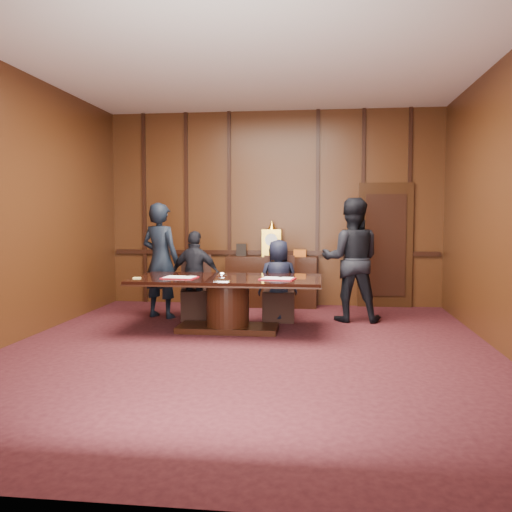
{
  "coord_description": "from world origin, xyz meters",
  "views": [
    {
      "loc": [
        0.88,
        -6.32,
        1.62
      ],
      "look_at": [
        -0.04,
        1.28,
        1.05
      ],
      "focal_mm": 38.0,
      "sensor_mm": 36.0,
      "label": 1
    }
  ],
  "objects_px": {
    "witness_left": "(161,260)",
    "witness_right": "(351,260)",
    "conference_table": "(228,295)",
    "signatory_right": "(279,281)",
    "sideboard": "(272,279)",
    "signatory_left": "(195,275)"
  },
  "relations": [
    {
      "from": "witness_left",
      "to": "witness_right",
      "type": "height_order",
      "value": "witness_right"
    },
    {
      "from": "conference_table",
      "to": "signatory_right",
      "type": "distance_m",
      "value": 1.04
    },
    {
      "from": "witness_right",
      "to": "sideboard",
      "type": "bearing_deg",
      "value": -39.52
    },
    {
      "from": "sideboard",
      "to": "conference_table",
      "type": "distance_m",
      "value": 2.2
    },
    {
      "from": "witness_left",
      "to": "sideboard",
      "type": "bearing_deg",
      "value": -123.22
    },
    {
      "from": "signatory_right",
      "to": "witness_right",
      "type": "xyz_separation_m",
      "value": [
        1.11,
        0.18,
        0.32
      ]
    },
    {
      "from": "signatory_left",
      "to": "signatory_right",
      "type": "relative_size",
      "value": 1.1
    },
    {
      "from": "sideboard",
      "to": "witness_left",
      "type": "relative_size",
      "value": 0.88
    },
    {
      "from": "conference_table",
      "to": "signatory_left",
      "type": "xyz_separation_m",
      "value": [
        -0.65,
        0.8,
        0.18
      ]
    },
    {
      "from": "signatory_left",
      "to": "witness_right",
      "type": "bearing_deg",
      "value": -167.76
    },
    {
      "from": "sideboard",
      "to": "signatory_right",
      "type": "bearing_deg",
      "value": -80.39
    },
    {
      "from": "witness_left",
      "to": "conference_table",
      "type": "bearing_deg",
      "value": 163.6
    },
    {
      "from": "signatory_left",
      "to": "witness_left",
      "type": "height_order",
      "value": "witness_left"
    },
    {
      "from": "conference_table",
      "to": "signatory_left",
      "type": "bearing_deg",
      "value": 129.09
    },
    {
      "from": "sideboard",
      "to": "witness_left",
      "type": "height_order",
      "value": "witness_left"
    },
    {
      "from": "conference_table",
      "to": "witness_left",
      "type": "xyz_separation_m",
      "value": [
        -1.24,
        0.9,
        0.4
      ]
    },
    {
      "from": "sideboard",
      "to": "signatory_right",
      "type": "xyz_separation_m",
      "value": [
        0.23,
        -1.36,
        0.14
      ]
    },
    {
      "from": "conference_table",
      "to": "witness_right",
      "type": "height_order",
      "value": "witness_right"
    },
    {
      "from": "signatory_right",
      "to": "signatory_left",
      "type": "bearing_deg",
      "value": -13.53
    },
    {
      "from": "sideboard",
      "to": "witness_right",
      "type": "distance_m",
      "value": 1.84
    },
    {
      "from": "signatory_left",
      "to": "witness_left",
      "type": "distance_m",
      "value": 0.64
    },
    {
      "from": "signatory_left",
      "to": "witness_right",
      "type": "xyz_separation_m",
      "value": [
        2.41,
        0.18,
        0.25
      ]
    }
  ]
}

